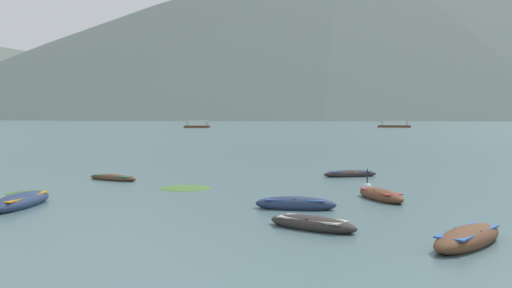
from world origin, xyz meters
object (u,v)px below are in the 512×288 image
(rowboat_7, at_px, (381,195))
(mooring_buoy, at_px, (367,187))
(rowboat_6, at_px, (20,202))
(ferry_0, at_px, (395,126))
(rowboat_1, at_px, (113,178))
(rowboat_5, at_px, (468,238))
(rowboat_8, at_px, (350,174))
(ferry_1, at_px, (197,126))
(rowboat_3, at_px, (312,224))
(rowboat_2, at_px, (296,204))

(rowboat_7, distance_m, mooring_buoy, 3.93)
(rowboat_6, xyz_separation_m, ferry_0, (63.13, 171.61, 0.22))
(rowboat_6, bearing_deg, ferry_0, 69.80)
(rowboat_1, relative_size, mooring_buoy, 2.99)
(rowboat_6, distance_m, ferry_0, 182.86)
(mooring_buoy, bearing_deg, rowboat_5, -90.33)
(rowboat_1, bearing_deg, mooring_buoy, -18.03)
(rowboat_8, distance_m, ferry_0, 166.78)
(rowboat_1, relative_size, ferry_1, 0.40)
(rowboat_1, distance_m, mooring_buoy, 14.74)
(rowboat_1, height_order, rowboat_6, rowboat_6)
(rowboat_5, relative_size, ferry_1, 0.44)
(rowboat_3, bearing_deg, rowboat_6, 155.94)
(rowboat_1, height_order, mooring_buoy, mooring_buoy)
(rowboat_5, height_order, rowboat_7, rowboat_5)
(rowboat_3, height_order, rowboat_7, rowboat_7)
(rowboat_5, xyz_separation_m, mooring_buoy, (0.08, 13.20, -0.11))
(rowboat_2, height_order, ferry_1, ferry_1)
(rowboat_3, relative_size, mooring_buoy, 2.81)
(rowboat_5, height_order, rowboat_6, rowboat_6)
(rowboat_3, distance_m, mooring_buoy, 11.42)
(mooring_buoy, bearing_deg, rowboat_2, -124.42)
(ferry_0, bearing_deg, rowboat_3, -106.30)
(rowboat_8, height_order, mooring_buoy, mooring_buoy)
(rowboat_3, bearing_deg, rowboat_5, -31.80)
(rowboat_6, bearing_deg, rowboat_1, 80.32)
(rowboat_6, height_order, ferry_0, ferry_0)
(rowboat_1, distance_m, rowboat_5, 22.58)
(rowboat_2, distance_m, ferry_1, 170.25)
(rowboat_1, relative_size, rowboat_3, 1.06)
(ferry_0, bearing_deg, rowboat_8, -106.39)
(rowboat_1, height_order, ferry_1, ferry_1)
(rowboat_2, height_order, rowboat_3, rowboat_2)
(rowboat_1, height_order, rowboat_7, rowboat_7)
(rowboat_3, bearing_deg, rowboat_2, 91.73)
(rowboat_7, xyz_separation_m, mooring_buoy, (0.29, 3.92, -0.09))
(rowboat_2, distance_m, ferry_0, 180.15)
(rowboat_2, xyz_separation_m, rowboat_6, (-11.34, 0.94, 0.02))
(rowboat_2, relative_size, mooring_buoy, 2.99)
(rowboat_8, bearing_deg, rowboat_1, -173.74)
(rowboat_2, height_order, rowboat_5, rowboat_5)
(rowboat_5, bearing_deg, ferry_0, 75.17)
(rowboat_8, bearing_deg, rowboat_7, -93.50)
(rowboat_7, height_order, ferry_1, ferry_1)
(rowboat_1, bearing_deg, rowboat_3, -57.25)
(rowboat_5, bearing_deg, rowboat_1, 128.14)
(rowboat_2, xyz_separation_m, ferry_1, (-15.00, 169.58, 0.25))
(rowboat_5, bearing_deg, rowboat_2, 122.49)
(rowboat_7, distance_m, ferry_1, 168.18)
(ferry_1, bearing_deg, rowboat_3, -85.02)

